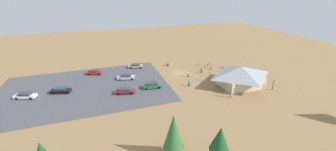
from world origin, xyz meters
name	(u,v)px	position (x,y,z in m)	size (l,w,h in m)	color
ground	(179,73)	(0.00, 0.00, 0.00)	(160.00, 160.00, 0.00)	#937047
parking_lot_asphalt	(86,88)	(26.41, 1.82, 0.03)	(41.37, 28.24, 0.05)	#4C4C51
bike_pavilion	(241,75)	(-11.61, 13.22, 2.95)	(12.69, 10.19, 5.22)	beige
trash_bin	(168,65)	(1.12, -7.15, 0.45)	(0.60, 0.60, 0.90)	brown
lot_sign	(168,68)	(2.95, -2.00, 1.41)	(0.56, 0.08, 2.20)	#99999E
pine_far_east	(220,139)	(8.04, 34.65, 4.46)	(2.82, 2.82, 6.35)	brown
pine_center	(174,132)	(13.60, 31.21, 4.59)	(3.03, 3.03, 7.38)	brown
bicycle_orange_by_bin	(232,67)	(-17.38, 1.68, 0.35)	(1.72, 0.48, 0.82)	black
bicycle_teal_lone_west	(205,67)	(-9.20, -1.32, 0.37)	(0.68, 1.69, 0.79)	black
bicycle_blue_yard_right	(211,68)	(-10.58, 0.39, 0.38)	(0.53, 1.78, 0.84)	black
bicycle_red_trailside	(209,63)	(-12.39, -3.91, 0.38)	(0.78, 1.57, 0.83)	black
bicycle_black_mid_cluster	(221,68)	(-13.83, 0.80, 0.36)	(1.48, 0.79, 0.83)	black
bicycle_purple_near_sign	(224,72)	(-12.73, 4.12, 0.36)	(1.56, 0.61, 0.79)	black
bicycle_white_front_row	(201,69)	(-7.22, 0.06, 0.37)	(1.19, 1.39, 0.83)	black
bicycle_green_near_porch	(198,65)	(-8.03, -3.99, 0.36)	(1.33, 1.01, 0.80)	black
bicycle_silver_lone_east	(207,65)	(-10.83, -2.47, 0.39)	(0.61, 1.67, 0.89)	black
car_maroon_end_stall	(125,91)	(17.37, 7.91, 0.71)	(4.88, 2.84, 1.31)	maroon
car_red_near_entry	(94,72)	(23.95, -7.33, 0.74)	(4.58, 3.02, 1.39)	red
car_tan_aisle_side	(136,66)	(11.45, -8.70, 0.70)	(4.78, 2.88, 1.28)	tan
car_white_mid_lot	(25,96)	(39.45, 2.78, 0.72)	(5.06, 3.16, 1.34)	white
car_black_inner_stall	(61,90)	(32.03, 2.48, 0.73)	(4.89, 2.88, 1.36)	black
car_silver_front_row	(126,77)	(15.72, -0.56, 0.77)	(5.03, 2.90, 1.46)	#BCBCC1
car_green_by_curb	(152,85)	(10.40, 7.24, 0.77)	(4.80, 2.31, 1.47)	#1E6B3D
visitor_at_bikes	(202,70)	(-6.30, 2.20, 0.88)	(0.38, 0.40, 1.69)	#2D3347
visitor_crossing_yard	(188,74)	(-1.34, 3.42, 0.92)	(0.40, 0.37, 1.74)	#2D3347
visitor_by_pavilion	(189,83)	(1.03, 9.21, 0.95)	(0.36, 0.40, 1.80)	#2D3347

